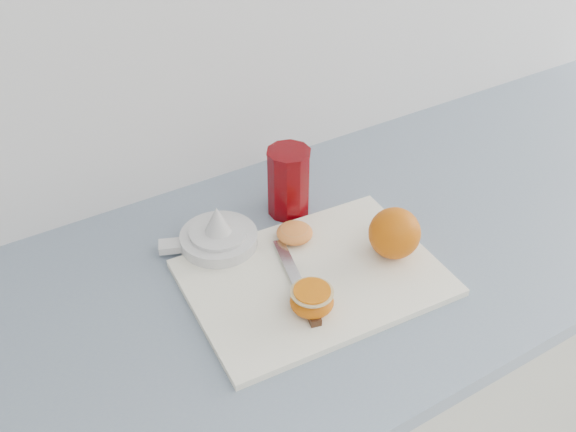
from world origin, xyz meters
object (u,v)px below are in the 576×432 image
(counter, at_px, (297,426))
(red_tumbler, at_px, (289,184))
(cutting_board, at_px, (314,278))
(half_orange, at_px, (312,300))
(citrus_juicer, at_px, (218,238))

(counter, relative_size, red_tumbler, 17.95)
(counter, bearing_deg, red_tumbler, 65.54)
(cutting_board, relative_size, half_orange, 6.00)
(half_orange, bearing_deg, citrus_juicer, 103.52)
(citrus_juicer, relative_size, red_tumbler, 1.27)
(cutting_board, height_order, half_orange, half_orange)
(half_orange, bearing_deg, cutting_board, 54.25)
(counter, distance_m, half_orange, 0.49)
(red_tumbler, bearing_deg, half_orange, -113.85)
(half_orange, distance_m, red_tumbler, 0.26)
(counter, relative_size, half_orange, 35.06)
(counter, distance_m, red_tumbler, 0.52)
(cutting_board, distance_m, half_orange, 0.08)
(cutting_board, bearing_deg, citrus_juicer, 122.83)
(half_orange, relative_size, red_tumbler, 0.51)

